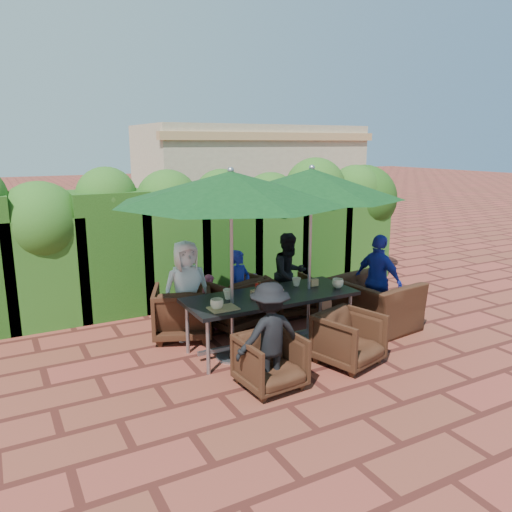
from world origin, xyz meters
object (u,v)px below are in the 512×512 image
umbrella_right (311,183)px  chair_end_right (375,295)px  chair_far_mid (233,299)px  chair_near_left (270,359)px  chair_near_right (349,336)px  chair_far_right (291,293)px  umbrella_left (231,187)px  dining_table (271,300)px  chair_far_left (183,309)px

umbrella_right → chair_end_right: umbrella_right is taller
chair_far_mid → chair_near_left: 2.03m
chair_end_right → chair_near_left: bearing=104.3°
chair_near_left → chair_near_right: size_ratio=0.94×
umbrella_right → chair_far_right: 2.16m
umbrella_left → chair_far_mid: bearing=64.1°
chair_far_right → chair_far_mid: bearing=7.9°
umbrella_right → chair_far_mid: bearing=126.1°
dining_table → chair_near_right: dining_table is taller
chair_far_left → chair_far_mid: (0.82, 0.06, 0.02)m
chair_far_left → chair_end_right: (2.70, -1.00, 0.08)m
umbrella_right → dining_table: bearing=179.7°
umbrella_left → umbrella_right: bearing=3.0°
umbrella_right → chair_near_right: size_ratio=3.35×
umbrella_left → chair_far_left: (-0.32, 0.99, -1.80)m
chair_far_left → chair_end_right: chair_end_right is taller
umbrella_right → chair_far_left: size_ratio=2.97×
chair_near_left → chair_far_mid: bearing=72.4°
chair_far_mid → chair_near_right: (0.71, -1.90, -0.07)m
umbrella_right → chair_far_left: (-1.54, 0.92, -1.80)m
dining_table → umbrella_left: 1.66m
chair_far_mid → chair_near_right: chair_far_mid is taller
umbrella_right → chair_near_left: 2.42m
chair_near_left → chair_near_right: 1.19m
chair_near_right → chair_far_right: bearing=63.7°
chair_far_left → chair_far_mid: bearing=-154.0°
dining_table → chair_near_right: (0.61, -0.92, -0.31)m
chair_far_right → chair_end_right: chair_end_right is taller
chair_near_right → chair_near_left: bearing=167.7°
chair_far_left → chair_near_right: chair_far_left is taller
chair_near_right → chair_end_right: size_ratio=0.64×
umbrella_right → chair_end_right: (1.16, -0.08, -1.71)m
umbrella_left → chair_near_left: bearing=-87.8°
umbrella_right → chair_end_right: size_ratio=2.15×
dining_table → umbrella_right: (0.61, -0.00, 1.54)m
umbrella_right → chair_far_left: umbrella_right is taller
umbrella_left → chair_far_mid: (0.51, 1.04, -1.78)m
chair_end_right → chair_near_right: bearing=119.0°
dining_table → chair_far_left: bearing=135.2°
chair_far_left → chair_near_left: chair_far_left is taller
umbrella_left → chair_far_right: umbrella_left is taller
chair_far_left → chair_far_right: (1.90, 0.11, -0.07)m
chair_far_left → chair_near_left: 1.94m
dining_table → chair_far_right: bearing=46.7°
chair_far_left → chair_far_right: bearing=-154.5°
dining_table → chair_near_left: (-0.58, -0.99, -0.33)m
chair_near_left → chair_near_right: chair_near_right is taller
dining_table → chair_near_right: bearing=-56.5°
umbrella_right → chair_near_right: umbrella_right is taller
chair_near_left → chair_end_right: (2.34, 0.91, 0.16)m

